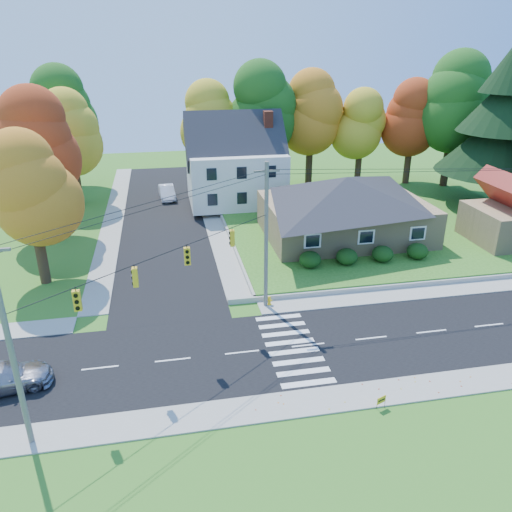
{
  "coord_description": "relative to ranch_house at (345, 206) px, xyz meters",
  "views": [
    {
      "loc": [
        -7.84,
        -24.19,
        16.65
      ],
      "look_at": [
        -1.63,
        8.0,
        2.57
      ],
      "focal_mm": 35.0,
      "sensor_mm": 36.0,
      "label": 1
    }
  ],
  "objects": [
    {
      "name": "tree_lot_5",
      "position": [
        18.0,
        14.0,
        7.0
      ],
      "size": [
        8.4,
        8.4,
        15.64
      ],
      "color": "#3F2A19",
      "rests_on": "lawn"
    },
    {
      "name": "tree_lot_0",
      "position": [
        -10.0,
        18.0,
        5.04
      ],
      "size": [
        6.72,
        6.72,
        12.51
      ],
      "color": "#3F2A19",
      "rests_on": "lawn"
    },
    {
      "name": "ranch_house",
      "position": [
        0.0,
        0.0,
        0.0
      ],
      "size": [
        14.6,
        10.6,
        5.4
      ],
      "color": "tan",
      "rests_on": "lawn"
    },
    {
      "name": "tree_west_1",
      "position": [
        -26.0,
        6.0,
        5.2
      ],
      "size": [
        7.28,
        7.28,
        13.56
      ],
      "color": "#3F2A19",
      "rests_on": "ground"
    },
    {
      "name": "hedge_row",
      "position": [
        -0.5,
        -6.2,
        -2.13
      ],
      "size": [
        10.7,
        1.7,
        1.27
      ],
      "color": "#163A10",
      "rests_on": "lawn"
    },
    {
      "name": "fire_hydrant",
      "position": [
        -9.23,
        -10.75,
        -2.93
      ],
      "size": [
        0.41,
        0.32,
        0.71
      ],
      "color": "yellow",
      "rests_on": "ground"
    },
    {
      "name": "lawn",
      "position": [
        5.0,
        5.0,
        -3.02
      ],
      "size": [
        30.0,
        30.0,
        0.5
      ],
      "primitive_type": "cube",
      "color": "#3D7923",
      "rests_on": "ground"
    },
    {
      "name": "conifer_east_a",
      "position": [
        19.0,
        6.0,
        6.12
      ],
      "size": [
        12.8,
        12.8,
        16.96
      ],
      "color": "#3F2A19",
      "rests_on": "lawn"
    },
    {
      "name": "tree_west_3",
      "position": [
        -27.0,
        24.0,
        5.85
      ],
      "size": [
        7.84,
        7.84,
        14.6
      ],
      "color": "#3F2A19",
      "rests_on": "ground"
    },
    {
      "name": "traffic_infrastructure",
      "position": [
        -8.15,
        -14.65,
        1.88
      ],
      "size": [
        38.1,
        10.66,
        10.0
      ],
      "color": "#666059",
      "rests_on": "ground"
    },
    {
      "name": "sidewalk_north",
      "position": [
        -8.0,
        -11.0,
        -3.23
      ],
      "size": [
        90.0,
        2.0,
        0.08
      ],
      "primitive_type": "cube",
      "color": "#9C9A90",
      "rests_on": "ground"
    },
    {
      "name": "colonial_house",
      "position": [
        -7.96,
        12.0,
        1.32
      ],
      "size": [
        10.4,
        8.4,
        9.6
      ],
      "color": "silver",
      "rests_on": "lawn"
    },
    {
      "name": "road_cross",
      "position": [
        -16.0,
        10.0,
        -3.25
      ],
      "size": [
        8.0,
        44.0,
        0.02
      ],
      "primitive_type": "cube",
      "color": "black",
      "rests_on": "ground"
    },
    {
      "name": "tree_lot_1",
      "position": [
        -4.0,
        17.0,
        6.35
      ],
      "size": [
        7.84,
        7.84,
        14.6
      ],
      "color": "#3F2A19",
      "rests_on": "lawn"
    },
    {
      "name": "ground",
      "position": [
        -8.0,
        -16.0,
        -3.27
      ],
      "size": [
        120.0,
        120.0,
        0.0
      ],
      "primitive_type": "plane",
      "color": "#3D7923"
    },
    {
      "name": "sidewalk_south",
      "position": [
        -8.0,
        -21.0,
        -3.23
      ],
      "size": [
        90.0,
        2.0,
        0.08
      ],
      "primitive_type": "cube",
      "color": "#9C9A90",
      "rests_on": "ground"
    },
    {
      "name": "tree_lot_4",
      "position": [
        14.0,
        16.0,
        5.04
      ],
      "size": [
        6.72,
        6.72,
        12.51
      ],
      "color": "#3F2A19",
      "rests_on": "lawn"
    },
    {
      "name": "tree_west_0",
      "position": [
        -25.0,
        -4.0,
        3.89
      ],
      "size": [
        6.16,
        6.16,
        11.47
      ],
      "color": "#3F2A19",
      "rests_on": "ground"
    },
    {
      "name": "tree_west_2",
      "position": [
        -25.0,
        16.0,
        4.54
      ],
      "size": [
        6.72,
        6.72,
        12.51
      ],
      "color": "#3F2A19",
      "rests_on": "ground"
    },
    {
      "name": "white_car",
      "position": [
        -15.39,
        16.33,
        -2.48
      ],
      "size": [
        1.93,
        4.72,
        1.52
      ],
      "primitive_type": "imported",
      "rotation": [
        0.0,
        0.0,
        0.07
      ],
      "color": "silver",
      "rests_on": "road_cross"
    },
    {
      "name": "silver_sedan",
      "position": [
        -24.76,
        -16.95,
        -2.52
      ],
      "size": [
        5.26,
        2.82,
        1.45
      ],
      "primitive_type": "imported",
      "rotation": [
        0.0,
        0.0,
        1.73
      ],
      "color": "#9596A4",
      "rests_on": "road_main"
    },
    {
      "name": "yard_sign",
      "position": [
        -6.07,
        -22.05,
        -2.77
      ],
      "size": [
        0.53,
        0.23,
        0.7
      ],
      "color": "black",
      "rests_on": "ground"
    },
    {
      "name": "tree_lot_3",
      "position": [
        8.0,
        17.0,
        4.39
      ],
      "size": [
        6.16,
        6.16,
        11.47
      ],
      "color": "#3F2A19",
      "rests_on": "lawn"
    },
    {
      "name": "tree_lot_2",
      "position": [
        2.0,
        18.0,
        5.7
      ],
      "size": [
        7.28,
        7.28,
        13.56
      ],
      "color": "#3F2A19",
      "rests_on": "lawn"
    },
    {
      "name": "road_main",
      "position": [
        -8.0,
        -16.0,
        -3.26
      ],
      "size": [
        90.0,
        8.0,
        0.02
      ],
      "primitive_type": "cube",
      "color": "black",
      "rests_on": "ground"
    }
  ]
}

